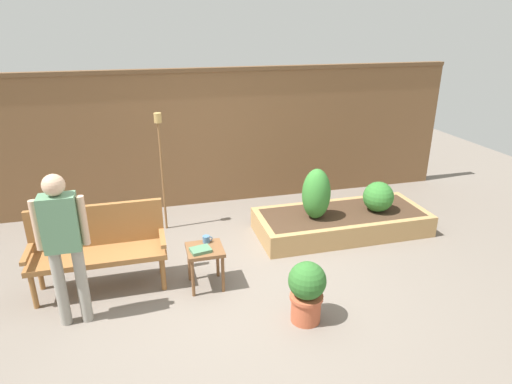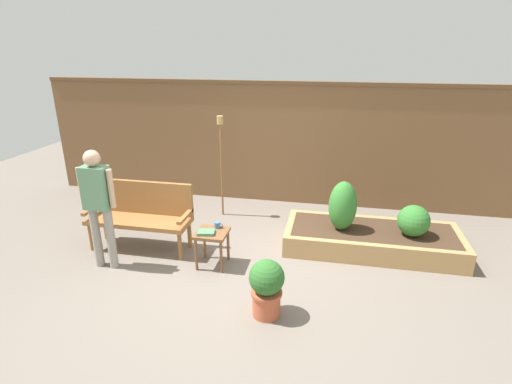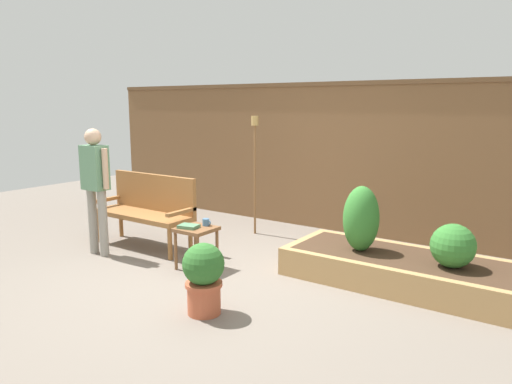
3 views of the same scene
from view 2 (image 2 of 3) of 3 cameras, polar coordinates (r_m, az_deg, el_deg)
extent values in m
plane|color=#70665B|center=(5.11, -2.99, -11.61)|extent=(14.00, 14.00, 0.00)
cube|color=brown|center=(7.08, 2.09, 6.85)|extent=(8.40, 0.10, 2.10)
cube|color=brown|center=(6.91, 2.20, 15.59)|extent=(8.40, 0.14, 0.06)
cylinder|color=#936033|center=(5.70, -9.60, -6.04)|extent=(0.06, 0.06, 0.40)
cylinder|color=#936033|center=(5.40, -10.95, -7.69)|extent=(0.06, 0.06, 0.40)
cylinder|color=#936033|center=(6.27, -21.00, -4.65)|extent=(0.06, 0.06, 0.40)
cylinder|color=#936033|center=(6.00, -22.78, -6.04)|extent=(0.06, 0.06, 0.40)
cube|color=#936033|center=(5.71, -16.59, -4.01)|extent=(1.44, 0.48, 0.06)
cube|color=#936033|center=(5.78, -15.92, -0.74)|extent=(1.44, 0.06, 0.48)
cube|color=#936033|center=(6.01, -22.56, -2.19)|extent=(0.06, 0.48, 0.04)
cube|color=#936033|center=(5.38, -10.20, -3.47)|extent=(0.06, 0.48, 0.04)
cylinder|color=brown|center=(5.30, -4.06, -7.67)|extent=(0.04, 0.04, 0.44)
cylinder|color=brown|center=(5.02, -5.06, -9.40)|extent=(0.04, 0.04, 0.44)
cylinder|color=brown|center=(5.39, -7.47, -7.30)|extent=(0.04, 0.04, 0.44)
cylinder|color=brown|center=(5.12, -8.66, -8.97)|extent=(0.04, 0.04, 0.44)
cube|color=brown|center=(5.09, -6.42, -5.95)|extent=(0.40, 0.40, 0.04)
cylinder|color=teal|center=(5.16, -5.63, -4.78)|extent=(0.08, 0.08, 0.08)
torus|color=teal|center=(5.15, -5.15, -4.82)|extent=(0.06, 0.01, 0.06)
cube|color=#4C7A56|center=(5.04, -7.24, -5.81)|extent=(0.24, 0.20, 0.04)
cylinder|color=#B75638|center=(4.36, 1.52, -15.94)|extent=(0.30, 0.30, 0.26)
cylinder|color=#B75638|center=(4.27, 1.54, -14.36)|extent=(0.33, 0.33, 0.04)
sphere|color=#2D6628|center=(4.17, 1.56, -12.25)|extent=(0.38, 0.38, 0.38)
cube|color=#AD8451|center=(5.42, 16.73, -8.74)|extent=(2.40, 0.09, 0.30)
cube|color=#AD8451|center=(6.23, 16.11, -4.71)|extent=(2.40, 0.09, 0.30)
cube|color=#AD8451|center=(5.81, 4.96, -5.80)|extent=(0.09, 0.82, 0.30)
cube|color=#AD8451|center=(6.05, 27.40, -7.10)|extent=(0.09, 0.82, 0.30)
cube|color=#422D1E|center=(5.82, 16.39, -6.59)|extent=(2.22, 0.82, 0.30)
cylinder|color=brown|center=(5.65, 12.20, -4.99)|extent=(0.04, 0.04, 0.06)
ellipsoid|color=#33752D|center=(5.52, 12.45, -1.98)|extent=(0.38, 0.38, 0.70)
cylinder|color=brown|center=(5.76, 21.62, -5.55)|extent=(0.04, 0.04, 0.06)
sphere|color=#33752D|center=(5.68, 21.86, -3.89)|extent=(0.43, 0.43, 0.43)
cylinder|color=brown|center=(6.50, -5.00, 3.04)|extent=(0.03, 0.03, 1.55)
cylinder|color=#AD894C|center=(6.30, -5.24, 10.35)|extent=(0.10, 0.10, 0.13)
cylinder|color=gray|center=(5.37, -20.29, -6.31)|extent=(0.11, 0.11, 0.82)
cylinder|color=gray|center=(5.47, -22.09, -6.05)|extent=(0.11, 0.11, 0.82)
cube|color=#5B8966|center=(5.17, -22.15, 0.59)|extent=(0.32, 0.20, 0.54)
cylinder|color=tan|center=(5.06, -20.26, 0.45)|extent=(0.07, 0.07, 0.49)
cylinder|color=tan|center=(5.28, -23.97, 0.73)|extent=(0.07, 0.07, 0.49)
sphere|color=tan|center=(5.07, -22.71, 4.53)|extent=(0.20, 0.20, 0.20)
camera|label=1|loc=(2.01, -78.60, 7.38)|focal=30.79mm
camera|label=3|loc=(2.34, 83.62, -20.67)|focal=34.12mm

